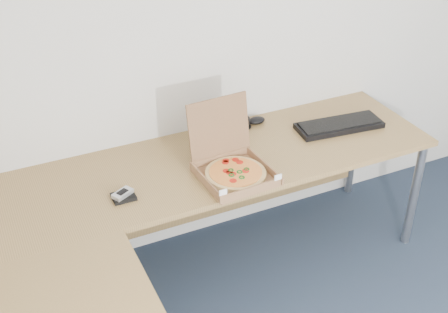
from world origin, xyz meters
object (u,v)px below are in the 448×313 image
keyboard (339,125)px  wallet (124,197)px  desk (178,231)px  drinking_glass (230,127)px  pizza_box (234,169)px

keyboard → wallet: bearing=-168.2°
desk → drinking_glass: size_ratio=21.69×
pizza_box → wallet: size_ratio=3.64×
pizza_box → wallet: pizza_box is taller
drinking_glass → wallet: size_ratio=1.07×
desk → keyboard: (1.16, 0.44, 0.05)m
keyboard → wallet: size_ratio=4.59×
drinking_glass → wallet: 0.78m
desk → wallet: 0.34m
pizza_box → drinking_glass: size_ratio=3.42×
desk → wallet: bearing=117.2°
pizza_box → drinking_glass: bearing=63.3°
pizza_box → desk: bearing=-151.4°
pizza_box → keyboard: size_ratio=0.79×
desk → drinking_glass: drinking_glass is taller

